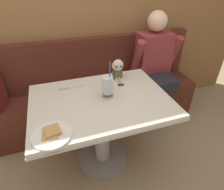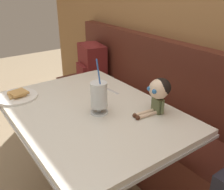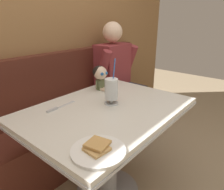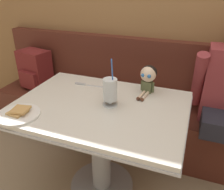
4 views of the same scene
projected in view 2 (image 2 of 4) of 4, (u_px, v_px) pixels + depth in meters
name	position (u px, v px, depth m)	size (l,w,h in m)	color
wood_panel_wall	(199.00, 13.00, 1.71)	(4.40, 0.08, 2.40)	olive
booth_bench	(163.00, 134.00, 1.95)	(2.60, 0.48, 1.00)	#512319
diner_table	(92.00, 138.00, 1.53)	(1.11, 0.81, 0.74)	silver
toast_plate	(17.00, 96.00, 1.58)	(0.25, 0.25, 0.04)	white
milkshake_glass	(99.00, 96.00, 1.36)	(0.10, 0.10, 0.32)	silver
butter_knife	(103.00, 86.00, 1.74)	(0.24, 0.04, 0.01)	silver
seated_doll	(159.00, 91.00, 1.36)	(0.12, 0.22, 0.20)	#5B6642
backpack	(92.00, 62.00, 2.52)	(0.33, 0.29, 0.41)	maroon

